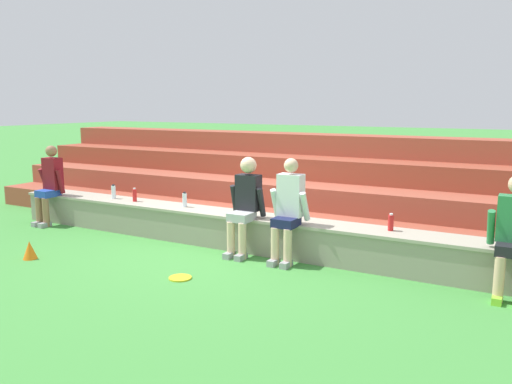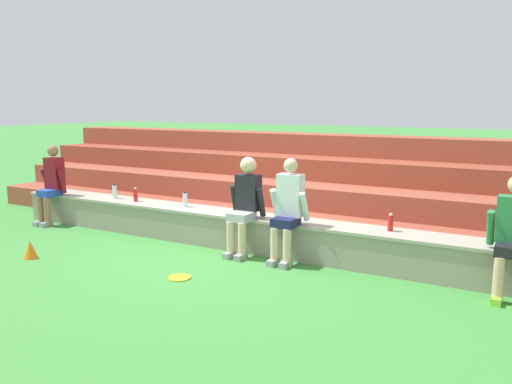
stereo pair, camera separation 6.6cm
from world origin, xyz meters
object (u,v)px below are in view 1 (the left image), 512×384
(person_left_of_center, at_px, (245,203))
(person_far_left, at_px, (50,183))
(water_bottle_mid_right, at_px, (135,195))
(plastic_cup_middle, at_px, (47,188))
(water_bottle_mid_left, at_px, (391,223))
(water_bottle_center_gap, at_px, (185,200))
(sports_cone, at_px, (30,250))
(person_center, at_px, (288,208))
(water_bottle_near_right, at_px, (114,192))
(frisbee, at_px, (180,278))

(person_left_of_center, bearing_deg, person_far_left, -179.19)
(water_bottle_mid_right, distance_m, plastic_cup_middle, 2.05)
(water_bottle_mid_right, distance_m, water_bottle_mid_left, 4.19)
(water_bottle_center_gap, bearing_deg, sports_cone, -122.48)
(water_bottle_mid_right, height_order, sports_cone, water_bottle_mid_right)
(person_center, bearing_deg, water_bottle_center_gap, 170.65)
(person_center, relative_size, water_bottle_mid_left, 6.24)
(person_center, distance_m, water_bottle_center_gap, 1.95)
(water_bottle_center_gap, height_order, sports_cone, water_bottle_center_gap)
(water_bottle_near_right, distance_m, water_bottle_mid_left, 4.68)
(water_bottle_near_right, distance_m, sports_cone, 1.98)
(person_center, height_order, water_bottle_center_gap, person_center)
(person_left_of_center, relative_size, water_bottle_center_gap, 5.79)
(plastic_cup_middle, height_order, sports_cone, plastic_cup_middle)
(person_left_of_center, bearing_deg, plastic_cup_middle, 177.36)
(water_bottle_mid_left, bearing_deg, water_bottle_center_gap, -179.49)
(water_bottle_near_right, height_order, plastic_cup_middle, water_bottle_near_right)
(person_center, bearing_deg, water_bottle_mid_right, 174.43)
(person_center, xyz_separation_m, water_bottle_mid_left, (1.28, 0.35, -0.12))
(frisbee, relative_size, sports_cone, 1.12)
(water_bottle_near_right, relative_size, sports_cone, 0.98)
(water_bottle_mid_right, height_order, water_bottle_center_gap, water_bottle_center_gap)
(person_far_left, distance_m, person_left_of_center, 3.90)
(person_center, height_order, sports_cone, person_center)
(water_bottle_near_right, bearing_deg, plastic_cup_middle, -177.33)
(person_left_of_center, relative_size, sports_cone, 5.52)
(water_bottle_mid_right, bearing_deg, sports_cone, -96.73)
(water_bottle_mid_left, bearing_deg, frisbee, -143.16)
(person_center, bearing_deg, sports_cone, -153.17)
(water_bottle_near_right, relative_size, plastic_cup_middle, 2.05)
(person_left_of_center, distance_m, water_bottle_center_gap, 1.28)
(water_bottle_mid_right, bearing_deg, person_far_left, -169.81)
(water_bottle_near_right, bearing_deg, sports_cone, -81.94)
(person_center, xyz_separation_m, sports_cone, (-3.14, -1.59, -0.61))
(water_bottle_mid_right, bearing_deg, water_bottle_center_gap, 1.89)
(water_bottle_center_gap, xyz_separation_m, plastic_cup_middle, (-3.04, -0.08, -0.05))
(person_left_of_center, distance_m, frisbee, 1.49)
(water_bottle_mid_left, xyz_separation_m, water_bottle_center_gap, (-3.20, -0.03, 0.01))
(water_bottle_mid_left, height_order, sports_cone, water_bottle_mid_left)
(person_center, height_order, frisbee, person_center)
(water_bottle_mid_right, distance_m, water_bottle_center_gap, 0.99)
(person_left_of_center, xyz_separation_m, water_bottle_mid_left, (1.96, 0.31, -0.13))
(water_bottle_center_gap, distance_m, sports_cone, 2.31)
(person_far_left, bearing_deg, frisbee, -18.26)
(person_center, height_order, water_bottle_near_right, person_center)
(water_bottle_mid_left, xyz_separation_m, plastic_cup_middle, (-6.24, -0.11, -0.05))
(person_left_of_center, bearing_deg, water_bottle_mid_left, 8.87)
(water_bottle_center_gap, bearing_deg, person_far_left, -172.88)
(person_left_of_center, relative_size, water_bottle_mid_left, 6.14)
(person_left_of_center, xyz_separation_m, sports_cone, (-2.46, -1.63, -0.61))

